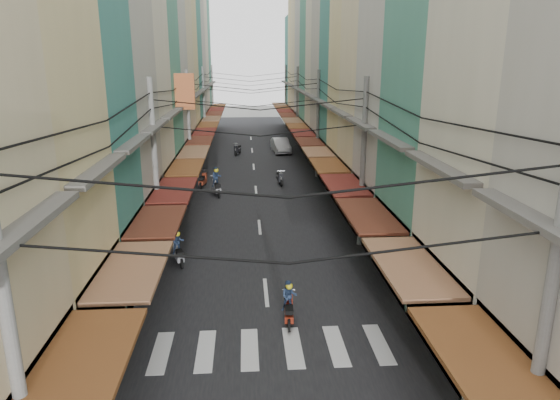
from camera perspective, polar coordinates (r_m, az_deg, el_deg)
name	(u,v)px	position (r m, az deg, el deg)	size (l,w,h in m)	color
ground	(264,272)	(21.99, -1.85, -8.21)	(160.00, 160.00, 0.00)	slate
road	(254,172)	(41.06, -2.97, 3.23)	(10.00, 80.00, 0.02)	black
sidewalk_left	(174,173)	(41.46, -12.00, 3.05)	(3.00, 80.00, 0.06)	gray
sidewalk_right	(332,170)	(41.69, 6.01, 3.38)	(3.00, 80.00, 0.06)	gray
crosswalk	(271,348)	(16.68, -0.99, -16.54)	(7.55, 2.40, 0.01)	silver
building_row_left	(139,47)	(37.34, -15.85, 16.52)	(7.80, 67.67, 23.70)	#BAB5AA
building_row_right	(364,52)	(37.53, 9.63, 16.31)	(7.80, 68.98, 22.59)	teal
utility_poles	(254,94)	(35.17, -2.95, 11.95)	(10.20, 66.13, 8.20)	gray
white_car	(281,152)	(49.75, 0.09, 5.46)	(4.94, 1.94, 1.74)	silver
bicycle	(441,278)	(22.51, 17.94, -8.44)	(0.63, 1.68, 1.16)	black
moving_scooters	(230,196)	(32.04, -5.73, 0.49)	(6.03, 33.93, 1.95)	black
parked_scooters	(380,299)	(19.00, 11.31, -10.98)	(12.83, 12.56, 1.01)	black
pedestrians	(175,228)	(24.89, -11.89, -3.12)	(13.71, 26.76, 2.17)	#29202B
market_umbrella	(505,324)	(15.17, 24.36, -12.79)	(2.21, 2.21, 2.33)	#B2B2B7
traffic_sign	(425,245)	(19.39, 16.23, -4.95)	(0.10, 0.68, 3.11)	gray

